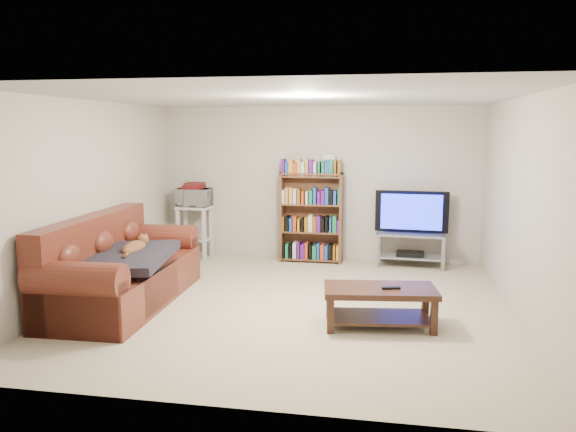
% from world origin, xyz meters
% --- Properties ---
extents(floor, '(5.00, 5.00, 0.00)m').
position_xyz_m(floor, '(0.00, 0.00, 0.00)').
color(floor, beige).
rests_on(floor, ground).
extents(ceiling, '(5.00, 5.00, 0.00)m').
position_xyz_m(ceiling, '(0.00, 0.00, 2.40)').
color(ceiling, white).
rests_on(ceiling, ground).
extents(wall_back, '(5.00, 0.00, 5.00)m').
position_xyz_m(wall_back, '(0.00, 2.50, 1.20)').
color(wall_back, beige).
rests_on(wall_back, ground).
extents(wall_front, '(5.00, 0.00, 5.00)m').
position_xyz_m(wall_front, '(0.00, -2.50, 1.20)').
color(wall_front, beige).
rests_on(wall_front, ground).
extents(wall_left, '(0.00, 5.00, 5.00)m').
position_xyz_m(wall_left, '(-2.50, 0.00, 1.20)').
color(wall_left, beige).
rests_on(wall_left, ground).
extents(wall_right, '(0.00, 5.00, 5.00)m').
position_xyz_m(wall_right, '(2.50, 0.00, 1.20)').
color(wall_right, beige).
rests_on(wall_right, ground).
extents(sofa, '(1.11, 2.46, 1.04)m').
position_xyz_m(sofa, '(-2.04, -0.26, 0.36)').
color(sofa, maroon).
rests_on(sofa, floor).
extents(blanket, '(1.07, 1.31, 0.20)m').
position_xyz_m(blanket, '(-1.84, -0.42, 0.60)').
color(blanket, '#242029').
rests_on(blanket, sofa).
extents(cat, '(0.28, 0.67, 0.20)m').
position_xyz_m(cat, '(-1.84, -0.20, 0.66)').
color(cat, brown).
rests_on(cat, sofa).
extents(coffee_table, '(1.22, 0.72, 0.42)m').
position_xyz_m(coffee_table, '(1.04, -0.53, 0.29)').
color(coffee_table, '#351D12').
rests_on(coffee_table, floor).
extents(remote, '(0.20, 0.10, 0.02)m').
position_xyz_m(remote, '(1.15, -0.57, 0.43)').
color(remote, black).
rests_on(remote, coffee_table).
extents(tv_stand, '(1.04, 0.52, 0.51)m').
position_xyz_m(tv_stand, '(1.45, 2.21, 0.34)').
color(tv_stand, '#999EA3').
rests_on(tv_stand, floor).
extents(television, '(1.10, 0.21, 0.63)m').
position_xyz_m(television, '(1.45, 2.21, 0.82)').
color(television, black).
rests_on(television, tv_stand).
extents(dvd_player, '(0.42, 0.31, 0.06)m').
position_xyz_m(dvd_player, '(1.45, 2.21, 0.19)').
color(dvd_player, black).
rests_on(dvd_player, tv_stand).
extents(bookshelf, '(0.96, 0.30, 1.39)m').
position_xyz_m(bookshelf, '(-0.07, 2.26, 0.72)').
color(bookshelf, brown).
rests_on(bookshelf, floor).
extents(shelf_clutter, '(0.71, 0.21, 0.28)m').
position_xyz_m(shelf_clutter, '(0.03, 2.27, 1.49)').
color(shelf_clutter, silver).
rests_on(shelf_clutter, bookshelf).
extents(microwave_stand, '(0.54, 0.41, 0.83)m').
position_xyz_m(microwave_stand, '(-1.95, 2.20, 0.53)').
color(microwave_stand, silver).
rests_on(microwave_stand, floor).
extents(microwave, '(0.53, 0.38, 0.28)m').
position_xyz_m(microwave, '(-1.95, 2.20, 0.98)').
color(microwave, silver).
rests_on(microwave, microwave_stand).
extents(game_boxes, '(0.32, 0.28, 0.05)m').
position_xyz_m(game_boxes, '(-1.95, 2.20, 1.14)').
color(game_boxes, maroon).
rests_on(game_boxes, microwave).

